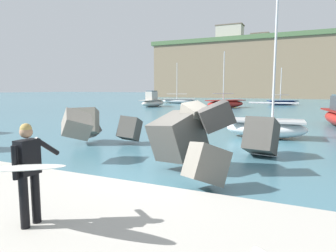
{
  "coord_description": "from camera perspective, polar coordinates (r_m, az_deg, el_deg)",
  "views": [
    {
      "loc": [
        3.81,
        -8.15,
        2.58
      ],
      "look_at": [
        -0.21,
        0.5,
        1.4
      ],
      "focal_mm": 32.05,
      "sensor_mm": 36.0,
      "label": 1
    }
  ],
  "objects": [
    {
      "name": "station_building_east",
      "position": [
        116.38,
        11.8,
        15.7
      ],
      "size": [
        7.07,
        7.71,
        6.39
      ],
      "color": "beige",
      "rests_on": "headland_bluff"
    },
    {
      "name": "station_building_west",
      "position": [
        98.54,
        11.65,
        16.88
      ],
      "size": [
        8.19,
        4.73,
        4.95
      ],
      "color": "#B2ADA3",
      "rests_on": "headland_bluff"
    },
    {
      "name": "mooring_buoy_inner",
      "position": [
        45.58,
        12.77,
        3.92
      ],
      "size": [
        0.44,
        0.44,
        0.44
      ],
      "color": "yellow",
      "rests_on": "ground"
    },
    {
      "name": "boat_far_left",
      "position": [
        54.29,
        2.17,
        4.83
      ],
      "size": [
        6.45,
        3.73,
        7.22
      ],
      "color": "white",
      "rests_on": "ground"
    },
    {
      "name": "boat_near_centre",
      "position": [
        41.53,
        10.92,
        4.21
      ],
      "size": [
        5.09,
        6.4,
        7.52
      ],
      "color": "maroon",
      "rests_on": "ground"
    },
    {
      "name": "breakwater_jetty",
      "position": [
        10.42,
        4.73,
        -1.57
      ],
      "size": [
        31.53,
        6.36,
        2.26
      ],
      "color": "gray",
      "rests_on": "ground"
    },
    {
      "name": "station_building_central",
      "position": [
        116.37,
        17.18,
        15.19
      ],
      "size": [
        6.28,
        7.03,
        4.97
      ],
      "color": "silver",
      "rests_on": "headland_bluff"
    },
    {
      "name": "boat_near_left",
      "position": [
        16.76,
        18.14,
        -0.21
      ],
      "size": [
        4.26,
        2.31,
        8.1
      ],
      "color": "white",
      "rests_on": "ground"
    },
    {
      "name": "boat_mid_left",
      "position": [
        43.84,
        -2.91,
        4.65
      ],
      "size": [
        2.25,
        5.36,
        2.33
      ],
      "color": "beige",
      "rests_on": "ground"
    },
    {
      "name": "surfer_with_board",
      "position": [
        5.54,
        -25.68,
        -7.27
      ],
      "size": [
        2.09,
        1.15,
        1.78
      ],
      "color": "black",
      "rests_on": "walkway_path"
    },
    {
      "name": "boat_far_centre",
      "position": [
        51.31,
        20.9,
        4.2
      ],
      "size": [
        5.23,
        4.14,
        5.91
      ],
      "color": "navy",
      "rests_on": "ground"
    },
    {
      "name": "walkway_path",
      "position": [
        6.15,
        -16.87,
        -16.86
      ],
      "size": [
        48.0,
        4.4,
        0.24
      ],
      "primitive_type": "cube",
      "color": "#B2ADA3",
      "rests_on": "ground"
    },
    {
      "name": "ground_plane",
      "position": [
        9.36,
        -0.13,
        -8.95
      ],
      "size": [
        400.0,
        400.0,
        0.0
      ],
      "primitive_type": "plane",
      "color": "#42707F"
    },
    {
      "name": "headland_bluff",
      "position": [
        104.32,
        22.09,
        9.86
      ],
      "size": [
        78.74,
        39.06,
        17.13
      ],
      "color": "#847056",
      "rests_on": "ground"
    }
  ]
}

